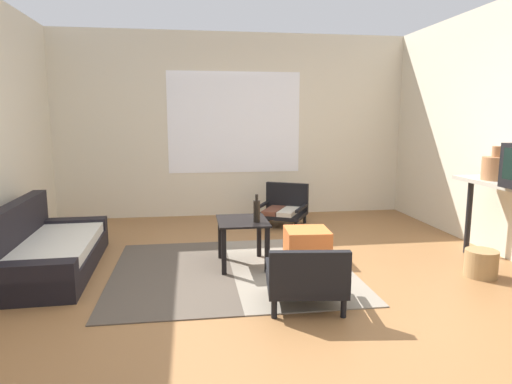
% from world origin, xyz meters
% --- Properties ---
extents(ground_plane, '(7.80, 7.80, 0.00)m').
position_xyz_m(ground_plane, '(0.00, 0.00, 0.00)').
color(ground_plane, olive).
extents(far_wall_with_window, '(5.60, 0.13, 2.70)m').
position_xyz_m(far_wall_with_window, '(0.00, 3.06, 1.35)').
color(far_wall_with_window, beige).
rests_on(far_wall_with_window, ground).
extents(area_rug, '(2.28, 2.06, 0.01)m').
position_xyz_m(area_rug, '(-0.29, 0.42, 0.01)').
color(area_rug, '#4C4238').
rests_on(area_rug, ground).
extents(couch, '(0.84, 1.80, 0.66)m').
position_xyz_m(couch, '(-2.07, 0.68, 0.20)').
color(couch, black).
rests_on(couch, ground).
extents(coffee_table, '(0.49, 0.59, 0.47)m').
position_xyz_m(coffee_table, '(-0.17, 0.57, 0.36)').
color(coffee_table, black).
rests_on(coffee_table, ground).
extents(armchair_by_window, '(0.81, 0.79, 0.56)m').
position_xyz_m(armchair_by_window, '(0.60, 2.27, 0.24)').
color(armchair_by_window, black).
rests_on(armchair_by_window, ground).
extents(armchair_striped_foreground, '(0.66, 0.64, 0.51)m').
position_xyz_m(armchair_striped_foreground, '(0.20, -0.52, 0.24)').
color(armchair_striped_foreground, black).
rests_on(armchair_striped_foreground, ground).
extents(ottoman_orange, '(0.47, 0.47, 0.32)m').
position_xyz_m(ottoman_orange, '(0.52, 0.67, 0.16)').
color(ottoman_orange, '#D1662D').
rests_on(ottoman_orange, ground).
extents(clay_vase, '(0.26, 0.26, 0.33)m').
position_xyz_m(clay_vase, '(2.32, 0.29, 0.98)').
color(clay_vase, '#A87047').
rests_on(clay_vase, console_shelf).
extents(glass_bottle, '(0.06, 0.06, 0.27)m').
position_xyz_m(glass_bottle, '(-0.04, 0.46, 0.58)').
color(glass_bottle, black).
rests_on(glass_bottle, coffee_table).
extents(wicker_basket, '(0.29, 0.29, 0.25)m').
position_xyz_m(wicker_basket, '(2.00, -0.06, 0.13)').
color(wicker_basket, '#9E7A4C').
rests_on(wicker_basket, ground).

